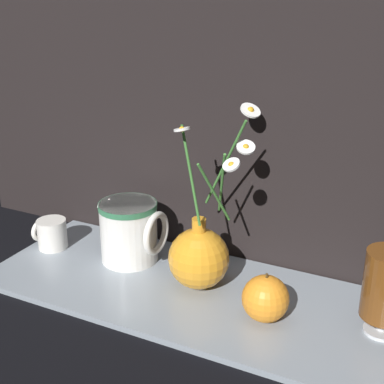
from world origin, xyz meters
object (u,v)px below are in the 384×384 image
object	(u,v)px
yellow_mug	(51,234)
ceramic_pitcher	(130,229)
vase_with_flowers	(199,256)
orange_fruit	(265,299)

from	to	relation	value
yellow_mug	ceramic_pitcher	xyz separation A→B (m)	(0.19, 0.03, 0.04)
ceramic_pitcher	vase_with_flowers	bearing A→B (deg)	-10.11
yellow_mug	ceramic_pitcher	bearing A→B (deg)	8.86
ceramic_pitcher	orange_fruit	distance (m)	0.34
yellow_mug	ceramic_pitcher	world-z (taller)	ceramic_pitcher
vase_with_flowers	yellow_mug	world-z (taller)	vase_with_flowers
vase_with_flowers	orange_fruit	size ratio (longest dim) A/B	3.78
vase_with_flowers	orange_fruit	bearing A→B (deg)	-18.58
vase_with_flowers	yellow_mug	distance (m)	0.37
yellow_mug	vase_with_flowers	bearing A→B (deg)	-0.32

